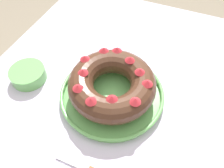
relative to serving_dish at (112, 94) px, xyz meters
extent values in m
cube|color=silver|center=(-0.03, -0.03, -0.03)|extent=(1.27, 1.02, 0.03)
cylinder|color=brown|center=(0.54, 0.41, -0.40)|extent=(0.06, 0.06, 0.71)
cylinder|color=#6BB760|center=(0.00, 0.00, -0.01)|extent=(0.33, 0.33, 0.01)
torus|color=#6BB760|center=(0.00, 0.00, 0.01)|extent=(0.35, 0.35, 0.01)
torus|color=#4C2D1E|center=(0.00, 0.00, 0.05)|extent=(0.28, 0.28, 0.08)
cone|color=red|center=(0.08, -0.03, 0.10)|extent=(0.05, 0.05, 0.01)
cone|color=red|center=(0.11, 0.03, 0.10)|extent=(0.03, 0.03, 0.01)
cone|color=red|center=(0.09, 0.07, 0.10)|extent=(0.04, 0.04, 0.01)
cone|color=red|center=(0.03, 0.11, 0.10)|extent=(0.04, 0.04, 0.01)
cone|color=red|center=(-0.02, 0.09, 0.10)|extent=(0.05, 0.05, 0.01)
cone|color=red|center=(-0.08, 0.07, 0.10)|extent=(0.05, 0.05, 0.01)
cone|color=red|center=(-0.11, 0.02, 0.10)|extent=(0.03, 0.03, 0.01)
cone|color=red|center=(-0.08, -0.04, 0.10)|extent=(0.05, 0.05, 0.01)
cone|color=red|center=(-0.06, -0.09, 0.10)|extent=(0.04, 0.04, 0.01)
cone|color=red|center=(0.01, -0.11, 0.10)|extent=(0.04, 0.04, 0.01)
cone|color=red|center=(0.05, -0.07, 0.10)|extent=(0.04, 0.04, 0.01)
cube|color=silver|center=(-0.28, 0.04, -0.01)|extent=(0.02, 0.06, 0.01)
cube|color=silver|center=(-0.25, 0.01, -0.01)|extent=(0.02, 0.10, 0.00)
cylinder|color=#6BB760|center=(-0.04, 0.31, 0.01)|extent=(0.12, 0.12, 0.04)
camera|label=1|loc=(-0.39, -0.16, 0.59)|focal=35.00mm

